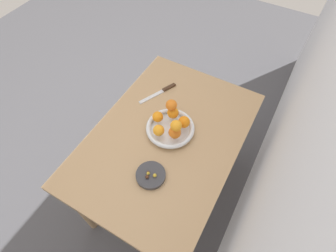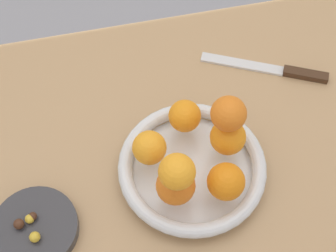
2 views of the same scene
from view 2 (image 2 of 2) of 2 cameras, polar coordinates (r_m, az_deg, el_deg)
The scene contains 15 objects.
dining_table at distance 1.02m, azimuth 0.11°, elevation -7.86°, with size 1.10×0.76×0.74m.
fruit_bowl at distance 0.92m, azimuth 2.63°, elevation -4.49°, with size 0.26×0.26×0.04m.
candy_dish at distance 0.91m, azimuth -14.48°, elevation -10.92°, with size 0.15×0.15×0.02m, color #333338.
orange_0 at distance 0.88m, azimuth -2.08°, elevation -2.42°, with size 0.06×0.06×0.06m, color orange.
orange_1 at distance 0.85m, azimuth 0.77°, elevation -6.63°, with size 0.07×0.07×0.07m, color orange.
orange_2 at distance 0.86m, azimuth 6.45°, elevation -6.14°, with size 0.06×0.06×0.06m, color orange.
orange_3 at distance 0.90m, azimuth 6.65°, elevation -1.23°, with size 0.06×0.06×0.06m, color orange.
orange_4 at distance 0.92m, azimuth 1.87°, elevation 1.13°, with size 0.06×0.06×0.06m, color orange.
orange_5 at distance 0.85m, azimuth 6.72°, elevation 1.36°, with size 0.06×0.06×0.06m, color orange.
orange_6 at distance 0.79m, azimuth 1.18°, elevation -5.06°, with size 0.06×0.06×0.06m, color orange.
candy_ball_0 at distance 0.90m, azimuth -16.20°, elevation -10.39°, with size 0.02×0.02×0.02m, color #472819.
candy_ball_1 at distance 0.89m, azimuth -14.55°, elevation -11.82°, with size 0.02×0.02×0.02m, color gold.
candy_ball_2 at distance 0.90m, azimuth -15.09°, elevation -9.91°, with size 0.02×0.02×0.02m, color gold.
candy_ball_3 at distance 0.90m, azimuth -14.77°, elevation -9.67°, with size 0.01×0.01×0.01m, color #472819.
knife at distance 1.08m, azimuth 11.80°, elevation 6.15°, with size 0.24×0.13×0.01m.
Camera 2 is at (0.09, 0.39, 1.59)m, focal length 55.00 mm.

